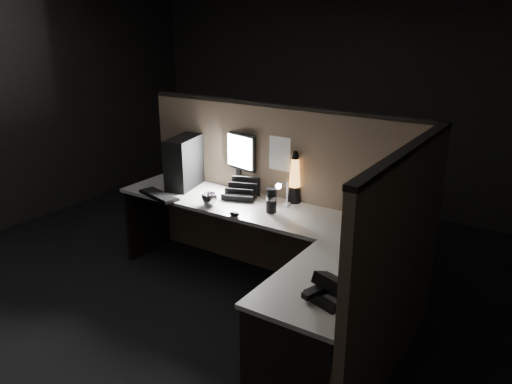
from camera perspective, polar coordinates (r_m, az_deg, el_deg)
The scene contains 17 objects.
floor at distance 3.99m, azimuth -4.70°, elevation -14.18°, with size 6.00×6.00×0.00m, color black.
room_shell at distance 3.39m, azimuth -5.45°, elevation 9.37°, with size 6.00×6.00×6.00m.
partition_back at distance 4.35m, azimuth 2.53°, elevation -0.18°, with size 2.66×0.06×1.50m, color brown.
partition_right at distance 3.16m, azimuth 15.81°, elevation -8.79°, with size 0.06×1.66×1.50m, color brown.
desk at distance 3.79m, azimuth -0.44°, elevation -5.95°, with size 2.60×1.60×0.73m.
pc_tower at distance 4.58m, azimuth -8.15°, elevation 3.40°, with size 0.20×0.44×0.46m, color black.
monitor at distance 4.44m, azimuth -1.98°, elevation 4.19°, with size 0.40×0.17×0.52m.
keyboard at distance 4.41m, azimuth -11.04°, elevation -0.38°, with size 0.43×0.14×0.02m, color black.
mouse at distance 3.91m, azimuth -2.48°, elevation -2.51°, with size 0.09×0.06×0.03m, color black.
clip_lamp at distance 4.01m, azimuth 3.08°, elevation -0.09°, with size 0.05×0.19×0.24m.
organizer at distance 4.30m, azimuth -1.61°, elevation -0.07°, with size 0.31×0.29×0.19m.
lava_lamp at distance 4.16m, azimuth 4.43°, elevation 1.23°, with size 0.12×0.12×0.44m.
travel_mug at distance 3.96m, azimuth 1.77°, elevation -0.96°, with size 0.09×0.09×0.20m, color black.
steel_mug at distance 4.13m, azimuth -5.38°, elevation -0.87°, with size 0.13×0.13×0.10m, color #BBBBC3.
figurine at distance 3.89m, azimuth 13.42°, elevation -2.80°, with size 0.05×0.05×0.05m, color yellow.
pinned_paper at distance 4.20m, azimuth 2.72°, elevation 4.40°, with size 0.20×0.00×0.29m, color white.
desk_phone at distance 2.82m, azimuth 8.51°, elevation -11.12°, with size 0.27×0.27×0.13m.
Camera 1 is at (2.08, -2.60, 2.20)m, focal length 35.00 mm.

